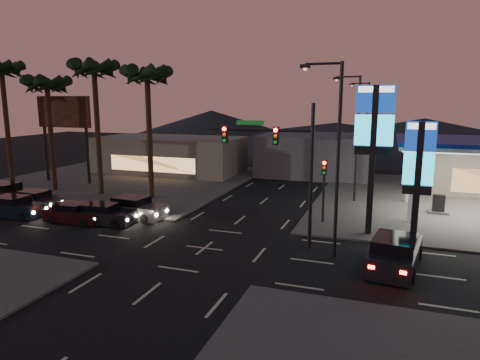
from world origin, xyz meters
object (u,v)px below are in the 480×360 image
at_px(car_lane_b_rear, 5,194).
at_px(traffic_signal_mast, 280,154).
at_px(pylon_sign_short, 419,164).
at_px(car_lane_b_front, 134,208).
at_px(car_lane_b_mid, 37,200).
at_px(pylon_sign_tall, 374,130).
at_px(suv_station, 395,253).
at_px(car_lane_a_front, 104,214).
at_px(car_lane_a_rear, 14,207).
at_px(car_lane_a_mid, 74,213).

bearing_deg(car_lane_b_rear, traffic_signal_mast, -6.17).
distance_m(pylon_sign_short, traffic_signal_mast, 7.69).
xyz_separation_m(car_lane_b_front, car_lane_b_mid, (-8.61, -0.02, -0.08)).
bearing_deg(traffic_signal_mast, car_lane_b_front, 168.97).
height_order(pylon_sign_tall, suv_station, pylon_sign_tall).
distance_m(pylon_sign_tall, car_lane_b_mid, 25.00).
height_order(car_lane_a_front, car_lane_b_rear, car_lane_b_rear).
distance_m(traffic_signal_mast, suv_station, 7.81).
bearing_deg(pylon_sign_tall, pylon_sign_short, -21.80).
xyz_separation_m(pylon_sign_tall, car_lane_a_rear, (-23.92, -3.89, -5.72)).
xyz_separation_m(pylon_sign_short, car_lane_a_front, (-19.30, -2.29, -4.03)).
bearing_deg(car_lane_a_rear, pylon_sign_tall, 9.23).
bearing_deg(pylon_sign_tall, car_lane_b_front, -174.96).
bearing_deg(pylon_sign_tall, car_lane_a_mid, -169.10).
xyz_separation_m(traffic_signal_mast, car_lane_b_front, (-10.93, 2.13, -4.54)).
bearing_deg(car_lane_a_rear, car_lane_b_rear, 144.26).
bearing_deg(car_lane_a_front, car_lane_b_rear, 168.39).
bearing_deg(pylon_sign_short, car_lane_a_rear, -173.77).
bearing_deg(car_lane_a_rear, pylon_sign_short, 6.23).
relative_size(traffic_signal_mast, car_lane_b_front, 1.71).
bearing_deg(pylon_sign_short, car_lane_b_front, -178.80).
bearing_deg(car_lane_a_mid, car_lane_b_mid, 157.35).
distance_m(pylon_sign_tall, car_lane_b_front, 16.73).
height_order(car_lane_a_rear, car_lane_b_rear, car_lane_b_rear).
distance_m(pylon_sign_short, car_lane_a_front, 19.84).
distance_m(car_lane_a_rear, car_lane_b_rear, 4.93).
relative_size(pylon_sign_short, traffic_signal_mast, 0.88).
bearing_deg(car_lane_b_mid, car_lane_b_front, 0.16).
bearing_deg(car_lane_b_mid, traffic_signal_mast, -6.15).
xyz_separation_m(car_lane_a_mid, car_lane_b_mid, (-5.36, 2.24, 0.01)).
distance_m(car_lane_b_mid, car_lane_b_rear, 3.67).
xyz_separation_m(car_lane_a_front, car_lane_b_front, (1.13, 1.91, 0.06)).
distance_m(pylon_sign_short, suv_station, 5.70).
bearing_deg(car_lane_b_front, car_lane_a_rear, -163.12).
bearing_deg(car_lane_b_front, car_lane_a_front, -120.53).
bearing_deg(traffic_signal_mast, car_lane_b_mid, 173.85).
xyz_separation_m(pylon_sign_tall, car_lane_b_front, (-15.67, -1.38, -5.70)).
bearing_deg(car_lane_b_rear, car_lane_a_rear, -35.74).
relative_size(pylon_sign_short, car_lane_b_rear, 1.40).
height_order(pylon_sign_short, car_lane_b_mid, pylon_sign_short).
distance_m(traffic_signal_mast, car_lane_a_mid, 14.91).
bearing_deg(car_lane_a_mid, traffic_signal_mast, 0.53).
bearing_deg(car_lane_b_rear, pylon_sign_short, 0.01).
bearing_deg(car_lane_b_rear, car_lane_b_front, -1.77).
bearing_deg(pylon_sign_tall, suv_station, -73.56).
distance_m(pylon_sign_short, car_lane_b_front, 18.60).
xyz_separation_m(car_lane_a_rear, car_lane_b_rear, (-4.00, 2.88, 0.07)).
xyz_separation_m(pylon_sign_short, car_lane_b_front, (-18.17, -0.38, -3.97)).
bearing_deg(suv_station, car_lane_b_rear, 172.18).
bearing_deg(suv_station, car_lane_a_rear, 177.40).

